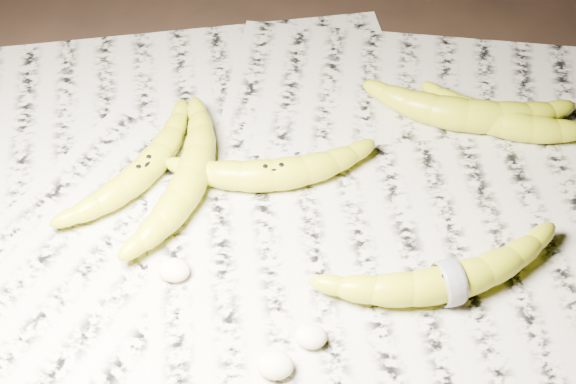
# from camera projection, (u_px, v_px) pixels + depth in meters

# --- Properties ---
(ground) EXTENTS (3.00, 3.00, 0.00)m
(ground) POSITION_uv_depth(u_px,v_px,m) (272.00, 232.00, 0.87)
(ground) COLOR black
(ground) RESTS_ON ground
(newspaper_patch) EXTENTS (0.90, 0.70, 0.01)m
(newspaper_patch) POSITION_uv_depth(u_px,v_px,m) (308.00, 216.00, 0.88)
(newspaper_patch) COLOR #BDB6A2
(newspaper_patch) RESTS_ON ground
(banana_left_a) EXTENTS (0.14, 0.20, 0.03)m
(banana_left_a) POSITION_uv_depth(u_px,v_px,m) (144.00, 169.00, 0.89)
(banana_left_a) COLOR gold
(banana_left_a) RESTS_ON newspaper_patch
(banana_left_b) EXTENTS (0.09, 0.21, 0.04)m
(banana_left_b) POSITION_uv_depth(u_px,v_px,m) (191.00, 176.00, 0.88)
(banana_left_b) COLOR gold
(banana_left_b) RESTS_ON newspaper_patch
(banana_center) EXTENTS (0.21, 0.10, 0.04)m
(banana_center) POSITION_uv_depth(u_px,v_px,m) (273.00, 173.00, 0.89)
(banana_center) COLOR gold
(banana_center) RESTS_ON newspaper_patch
(banana_taped) EXTENTS (0.24, 0.14, 0.04)m
(banana_taped) POSITION_uv_depth(u_px,v_px,m) (450.00, 281.00, 0.79)
(banana_taped) COLOR gold
(banana_taped) RESTS_ON newspaper_patch
(banana_upper_a) EXTENTS (0.22, 0.08, 0.04)m
(banana_upper_a) POSITION_uv_depth(u_px,v_px,m) (467.00, 113.00, 0.95)
(banana_upper_a) COLOR gold
(banana_upper_a) RESTS_ON newspaper_patch
(banana_upper_b) EXTENTS (0.19, 0.11, 0.04)m
(banana_upper_b) POSITION_uv_depth(u_px,v_px,m) (503.00, 120.00, 0.94)
(banana_upper_b) COLOR gold
(banana_upper_b) RESTS_ON newspaper_patch
(measuring_tape) EXTENTS (0.02, 0.05, 0.05)m
(measuring_tape) POSITION_uv_depth(u_px,v_px,m) (450.00, 281.00, 0.79)
(measuring_tape) COLOR white
(measuring_tape) RESTS_ON newspaper_patch
(flesh_chunk_a) EXTENTS (0.03, 0.03, 0.02)m
(flesh_chunk_a) POSITION_uv_depth(u_px,v_px,m) (174.00, 268.00, 0.81)
(flesh_chunk_a) COLOR #FFF3C5
(flesh_chunk_a) RESTS_ON newspaper_patch
(flesh_chunk_b) EXTENTS (0.04, 0.03, 0.02)m
(flesh_chunk_b) POSITION_uv_depth(u_px,v_px,m) (275.00, 363.00, 0.74)
(flesh_chunk_b) COLOR #FFF3C5
(flesh_chunk_b) RESTS_ON newspaper_patch
(flesh_chunk_c) EXTENTS (0.03, 0.03, 0.02)m
(flesh_chunk_c) POSITION_uv_depth(u_px,v_px,m) (311.00, 334.00, 0.76)
(flesh_chunk_c) COLOR #FFF3C5
(flesh_chunk_c) RESTS_ON newspaper_patch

